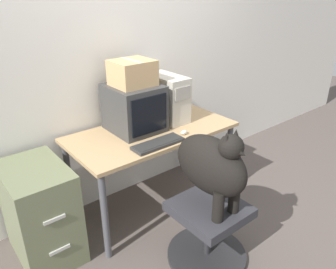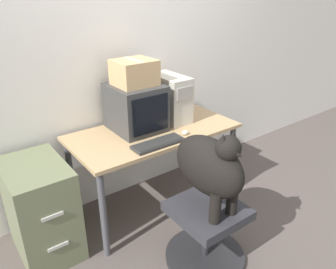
{
  "view_description": "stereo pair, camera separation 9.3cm",
  "coord_description": "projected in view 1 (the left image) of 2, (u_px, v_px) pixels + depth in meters",
  "views": [
    {
      "loc": [
        -1.48,
        -1.68,
        1.87
      ],
      "look_at": [
        -0.09,
        0.03,
        0.86
      ],
      "focal_mm": 35.0,
      "sensor_mm": 36.0,
      "label": 1
    },
    {
      "loc": [
        -1.41,
        -1.74,
        1.87
      ],
      "look_at": [
        -0.09,
        0.03,
        0.86
      ],
      "focal_mm": 35.0,
      "sensor_mm": 36.0,
      "label": 2
    }
  ],
  "objects": [
    {
      "name": "crt_monitor",
      "position": [
        134.0,
        108.0,
        2.68
      ],
      "size": [
        0.4,
        0.44,
        0.38
      ],
      "color": "#383838",
      "rests_on": "desk"
    },
    {
      "name": "desk",
      "position": [
        152.0,
        140.0,
        2.78
      ],
      "size": [
        1.4,
        0.7,
        0.76
      ],
      "color": "tan",
      "rests_on": "ground_plane"
    },
    {
      "name": "wall_back",
      "position": [
        122.0,
        57.0,
        2.81
      ],
      "size": [
        8.0,
        0.05,
        2.6
      ],
      "color": "white",
      "rests_on": "ground_plane"
    },
    {
      "name": "office_chair",
      "position": [
        208.0,
        231.0,
        2.37
      ],
      "size": [
        0.59,
        0.59,
        0.47
      ],
      "color": "#262628",
      "rests_on": "ground_plane"
    },
    {
      "name": "keyboard",
      "position": [
        158.0,
        143.0,
        2.48
      ],
      "size": [
        0.42,
        0.15,
        0.03
      ],
      "color": "#2D2D2D",
      "rests_on": "desk"
    },
    {
      "name": "dog",
      "position": [
        212.0,
        165.0,
        2.14
      ],
      "size": [
        0.27,
        0.58,
        0.61
      ],
      "color": "black",
      "rests_on": "office_chair"
    },
    {
      "name": "filing_cabinet",
      "position": [
        41.0,
        212.0,
        2.37
      ],
      "size": [
        0.41,
        0.61,
        0.73
      ],
      "color": "#6B7251",
      "rests_on": "ground_plane"
    },
    {
      "name": "pc_tower",
      "position": [
        167.0,
        98.0,
        2.89
      ],
      "size": [
        0.21,
        0.42,
        0.4
      ],
      "color": "beige",
      "rests_on": "desk"
    },
    {
      "name": "ground_plane",
      "position": [
        178.0,
        223.0,
        2.81
      ],
      "size": [
        12.0,
        12.0,
        0.0
      ],
      "primitive_type": "plane",
      "color": "#564C47"
    },
    {
      "name": "cardboard_box",
      "position": [
        132.0,
        73.0,
        2.57
      ],
      "size": [
        0.31,
        0.28,
        0.2
      ],
      "color": "tan",
      "rests_on": "crt_monitor"
    },
    {
      "name": "computer_mouse",
      "position": [
        184.0,
        132.0,
        2.66
      ],
      "size": [
        0.06,
        0.04,
        0.04
      ],
      "color": "beige",
      "rests_on": "desk"
    }
  ]
}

